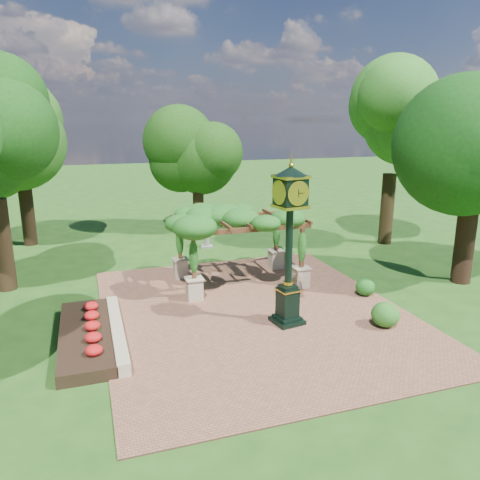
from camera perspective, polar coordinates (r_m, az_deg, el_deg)
name	(u,v)px	position (r m, az deg, el deg)	size (l,w,h in m)	color
ground	(264,324)	(15.44, 2.98, -10.15)	(120.00, 120.00, 0.00)	#1E4714
brick_plaza	(254,312)	(16.29, 1.69, -8.71)	(10.00, 12.00, 0.04)	brown
border_wall	(117,331)	(14.92, -14.74, -10.71)	(0.35, 5.00, 0.40)	#C6B793
flower_bed	(86,336)	(14.92, -18.25, -11.06)	(1.50, 5.00, 0.36)	red
pedestal_clock	(289,232)	(14.50, 6.05, 1.02)	(1.17, 1.17, 5.15)	black
pergola	(239,221)	(18.37, -0.12, 2.33)	(4.97, 3.14, 3.12)	#BEAA8D
sundial	(207,239)	(24.26, -4.07, 0.16)	(0.71, 0.71, 1.03)	gray
shrub_front	(385,315)	(15.69, 17.30, -8.67)	(0.89, 0.89, 0.80)	#24621C
shrub_mid	(365,287)	(18.17, 15.03, -5.55)	(0.72, 0.72, 0.65)	#1B5B19
shrub_back	(278,254)	(21.65, 4.60, -1.71)	(0.84, 0.84, 0.76)	#215919
tree_west_far	(19,143)	(26.44, -25.29, 10.65)	(4.72, 4.72, 7.70)	black
tree_north	(197,157)	(26.88, -5.23, 10.03)	(3.88, 3.88, 6.39)	#331F14
tree_east_far	(394,117)	(25.49, 18.31, 14.05)	(4.02, 4.02, 9.58)	#2E2211
tree_east_near	(480,119)	(20.20, 27.21, 12.96)	(5.04, 5.04, 9.38)	black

